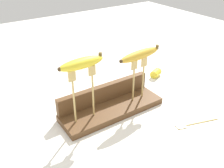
% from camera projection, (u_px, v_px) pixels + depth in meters
% --- Properties ---
extents(ground_plane, '(3.00, 3.00, 0.00)m').
position_uv_depth(ground_plane, '(112.00, 112.00, 0.99)').
color(ground_plane, white).
extents(wooden_board, '(0.41, 0.13, 0.02)m').
position_uv_depth(wooden_board, '(112.00, 109.00, 0.98)').
color(wooden_board, brown).
rests_on(wooden_board, ground).
extents(board_backstop, '(0.40, 0.02, 0.07)m').
position_uv_depth(board_backstop, '(104.00, 93.00, 1.00)').
color(board_backstop, brown).
rests_on(board_backstop, wooden_board).
extents(fork_stand_left, '(0.10, 0.01, 0.20)m').
position_uv_depth(fork_stand_left, '(83.00, 90.00, 0.86)').
color(fork_stand_left, tan).
rests_on(fork_stand_left, wooden_board).
extents(fork_stand_right, '(0.07, 0.01, 0.17)m').
position_uv_depth(fork_stand_right, '(139.00, 75.00, 0.98)').
color(fork_stand_right, tan).
rests_on(fork_stand_right, wooden_board).
extents(banana_raised_left, '(0.16, 0.05, 0.04)m').
position_uv_depth(banana_raised_left, '(82.00, 63.00, 0.81)').
color(banana_raised_left, yellow).
rests_on(banana_raised_left, fork_stand_left).
extents(banana_raised_right, '(0.20, 0.06, 0.04)m').
position_uv_depth(banana_raised_right, '(140.00, 55.00, 0.94)').
color(banana_raised_right, gold).
rests_on(banana_raised_right, fork_stand_right).
extents(fork_fallen_near, '(0.17, 0.07, 0.01)m').
position_uv_depth(fork_fallen_near, '(192.00, 124.00, 0.92)').
color(fork_fallen_near, tan).
rests_on(fork_fallen_near, ground).
extents(banana_chunk_near, '(0.06, 0.05, 0.04)m').
position_uv_depth(banana_chunk_near, '(156.00, 73.00, 1.24)').
color(banana_chunk_near, yellow).
rests_on(banana_chunk_near, ground).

